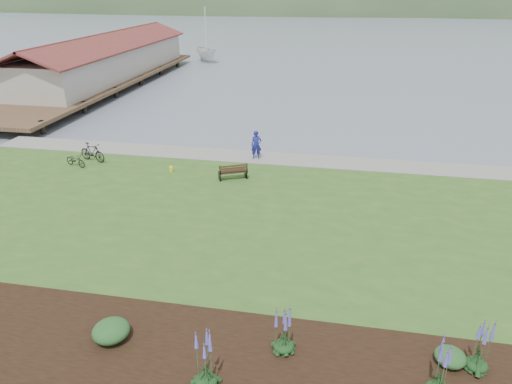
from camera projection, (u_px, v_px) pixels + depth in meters
ground at (226, 213)px, 22.43m from camera, size 600.00×600.00×0.00m
lawn at (215, 229)px, 20.56m from camera, size 34.00×20.00×0.40m
shoreline_path at (252, 157)px, 28.42m from camera, size 34.00×2.20×0.03m
garden_bed at (245, 364)px, 13.02m from camera, size 24.00×4.40×0.04m
far_hillside at (386, 12)px, 170.89m from camera, size 580.00×80.00×38.00m
pier_pavilion at (106, 60)px, 49.18m from camera, size 8.00×36.00×5.40m
park_bench at (233, 171)px, 25.03m from camera, size 1.66×1.21×0.96m
person at (256, 143)px, 27.73m from camera, size 0.87×0.71×2.08m
bicycle_a at (75, 160)px, 26.85m from camera, size 1.01×1.62×0.80m
bicycle_b at (92, 152)px, 27.55m from camera, size 1.10×1.98×1.15m
sailboat at (207, 62)px, 64.81m from camera, size 12.46×12.49×23.20m
pannier at (171, 169)px, 26.25m from camera, size 0.24×0.30×0.28m
echium_0 at (205, 361)px, 11.95m from camera, size 0.62×0.62×2.14m
echium_1 at (284, 332)px, 13.20m from camera, size 0.62×0.62×1.75m
echium_2 at (441, 373)px, 11.75m from camera, size 0.62×0.62×1.84m
echium_3 at (481, 346)px, 12.49m from camera, size 0.62×0.62×2.06m
shrub_0 at (111, 331)px, 13.82m from camera, size 1.14×1.14×0.57m
shrub_2 at (450, 357)px, 12.95m from camera, size 0.88×0.88×0.44m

